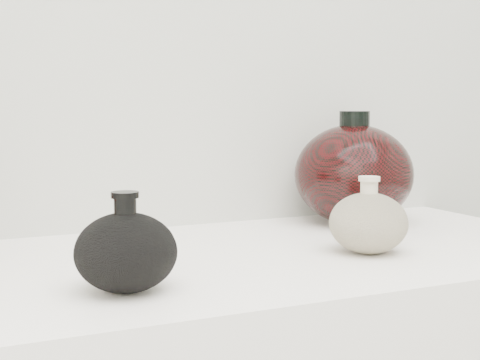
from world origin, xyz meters
name	(u,v)px	position (x,y,z in m)	size (l,w,h in m)	color
black_gourd_vase	(126,251)	(-0.14, 0.83, 0.95)	(0.13, 0.13, 0.11)	black
cream_gourd_vase	(368,222)	(0.23, 0.88, 0.94)	(0.13, 0.13, 0.11)	#B8A891
right_round_pot	(354,174)	(0.34, 1.09, 0.99)	(0.26, 0.26, 0.20)	black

